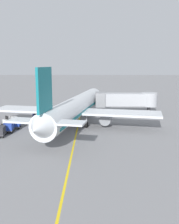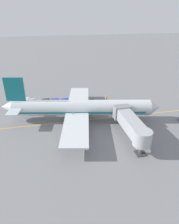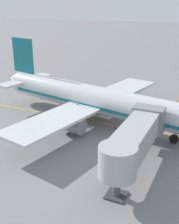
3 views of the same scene
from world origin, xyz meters
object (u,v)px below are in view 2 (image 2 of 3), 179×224
at_px(baggage_tug_trailing, 75,98).
at_px(ground_crew_loader, 107,98).
at_px(ground_crew_wing_walker, 69,110).
at_px(ground_crew_marshaller, 97,105).
at_px(safety_cone_wing_tip, 125,104).
at_px(baggage_cart_third_in_train, 46,101).
at_px(baggage_tug_spare, 90,102).
at_px(jet_bridge, 131,124).
at_px(baggage_cart_second_in_train, 55,101).
at_px(baggage_cart_front, 65,101).
at_px(safety_cone_nose_right, 141,110).
at_px(parked_airliner, 81,108).
at_px(safety_cone_nose_left, 133,109).
at_px(baggage_tug_lead, 55,101).
at_px(baggage_cart_tail_end, 32,101).

height_order(baggage_tug_trailing, ground_crew_loader, ground_crew_loader).
relative_size(ground_crew_wing_walker, ground_crew_marshaller, 1.00).
bearing_deg(safety_cone_wing_tip, baggage_cart_third_in_train, -103.92).
height_order(baggage_tug_spare, safety_cone_wing_tip, baggage_tug_spare).
bearing_deg(jet_bridge, baggage_cart_second_in_train, -146.16).
bearing_deg(baggage_cart_front, safety_cone_nose_right, 65.12).
bearing_deg(baggage_cart_front, parked_airliner, 14.93).
xyz_separation_m(jet_bridge, baggage_cart_third_in_train, (-21.23, -16.41, -2.50)).
bearing_deg(ground_crew_marshaller, safety_cone_nose_right, 68.23).
bearing_deg(baggage_cart_third_in_train, baggage_tug_spare, 76.48).
bearing_deg(baggage_cart_second_in_train, ground_crew_marshaller, 65.66).
bearing_deg(baggage_tug_trailing, safety_cone_nose_left, 55.01).
distance_m(jet_bridge, ground_crew_loader, 20.22).
height_order(baggage_tug_spare, ground_crew_loader, ground_crew_loader).
relative_size(jet_bridge, safety_cone_nose_right, 22.19).
height_order(baggage_tug_lead, baggage_tug_trailing, same).
relative_size(baggage_tug_spare, ground_crew_wing_walker, 1.63).
relative_size(jet_bridge, ground_crew_wing_walker, 7.75).
height_order(baggage_tug_lead, safety_cone_nose_left, baggage_tug_lead).
relative_size(baggage_tug_lead, safety_cone_nose_right, 4.40).
distance_m(baggage_tug_lead, baggage_cart_second_in_train, 0.61).
bearing_deg(baggage_cart_second_in_train, jet_bridge, 33.84).
relative_size(parked_airliner, jet_bridge, 2.84).
relative_size(baggage_tug_lead, baggage_tug_trailing, 0.99).
bearing_deg(ground_crew_marshaller, safety_cone_wing_tip, 90.80).
relative_size(baggage_cart_front, ground_crew_wing_walker, 1.75).
bearing_deg(ground_crew_loader, safety_cone_wing_tip, 45.59).
height_order(parked_airliner, safety_cone_wing_tip, parked_airliner).
height_order(parked_airliner, baggage_tug_trailing, parked_airliner).
distance_m(baggage_cart_third_in_train, ground_crew_wing_walker, 8.82).
distance_m(parked_airliner, ground_crew_loader, 13.88).
bearing_deg(baggage_cart_second_in_train, baggage_tug_spare, 76.08).
relative_size(safety_cone_nose_right, safety_cone_wing_tip, 1.00).
relative_size(baggage_tug_trailing, ground_crew_marshaller, 1.55).
bearing_deg(baggage_cart_third_in_train, safety_cone_nose_left, 68.59).
relative_size(jet_bridge, safety_cone_nose_left, 22.19).
height_order(baggage_cart_front, ground_crew_marshaller, ground_crew_marshaller).
distance_m(baggage_tug_lead, baggage_cart_tail_end, 6.47).
height_order(baggage_tug_spare, ground_crew_wing_walker, ground_crew_wing_walker).
distance_m(baggage_cart_tail_end, safety_cone_nose_left, 28.16).
xyz_separation_m(baggage_tug_spare, baggage_cart_front, (-1.93, -6.83, 0.24)).
height_order(baggage_cart_front, safety_cone_wing_tip, baggage_cart_front).
relative_size(baggage_cart_front, safety_cone_nose_right, 5.01).
relative_size(baggage_tug_trailing, safety_cone_nose_right, 4.44).
height_order(ground_crew_marshaller, safety_cone_wing_tip, ground_crew_marshaller).
distance_m(baggage_tug_lead, safety_cone_wing_tip, 19.89).
height_order(baggage_tug_spare, safety_cone_nose_left, baggage_tug_spare).
relative_size(baggage_tug_lead, ground_crew_marshaller, 1.54).
xyz_separation_m(baggage_tug_spare, baggage_cart_second_in_train, (-2.36, -9.52, 0.24)).
relative_size(parked_airliner, baggage_tug_lead, 14.30).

